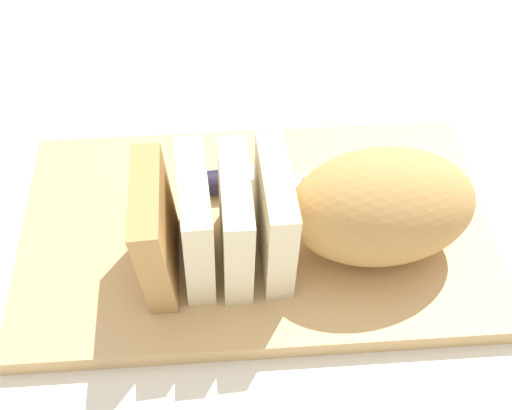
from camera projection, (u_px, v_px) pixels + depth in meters
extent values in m
plane|color=silver|center=(256.00, 237.00, 0.62)|extent=(3.00, 3.00, 0.00)
cube|color=tan|center=(256.00, 231.00, 0.61)|extent=(0.45, 0.27, 0.02)
ellipsoid|color=tan|center=(382.00, 207.00, 0.55)|extent=(0.17, 0.12, 0.11)
cube|color=beige|center=(275.00, 216.00, 0.55)|extent=(0.03, 0.10, 0.11)
cube|color=beige|center=(235.00, 222.00, 0.54)|extent=(0.03, 0.10, 0.11)
cube|color=beige|center=(195.00, 222.00, 0.54)|extent=(0.04, 0.10, 0.11)
cube|color=tan|center=(155.00, 230.00, 0.54)|extent=(0.03, 0.10, 0.11)
cube|color=silver|center=(350.00, 176.00, 0.65)|extent=(0.21, 0.04, 0.00)
cylinder|color=black|center=(221.00, 182.00, 0.63)|extent=(0.06, 0.03, 0.02)
cube|color=silver|center=(249.00, 180.00, 0.63)|extent=(0.02, 0.02, 0.02)
sphere|color=#996633|center=(304.00, 181.00, 0.64)|extent=(0.01, 0.01, 0.01)
sphere|color=#996633|center=(313.00, 190.00, 0.63)|extent=(0.01, 0.01, 0.01)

